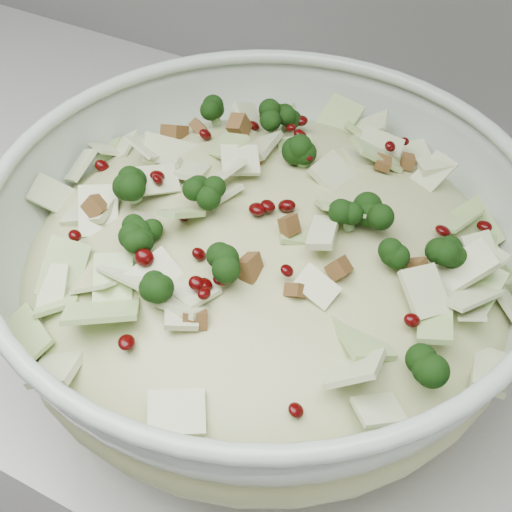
{
  "coord_description": "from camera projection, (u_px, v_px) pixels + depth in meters",
  "views": [
    {
      "loc": [
        0.33,
        1.26,
        1.39
      ],
      "look_at": [
        0.16,
        1.58,
        1.02
      ],
      "focal_mm": 50.0,
      "sensor_mm": 36.0,
      "label": 1
    }
  ],
  "objects": [
    {
      "name": "counter",
      "position": [
        199.0,
        441.0,
        1.05
      ],
      "size": [
        3.6,
        0.6,
        0.9
      ],
      "primitive_type": "cube",
      "color": "#B6B6B1",
      "rests_on": "floor"
    },
    {
      "name": "salad",
      "position": [
        265.0,
        248.0,
        0.54
      ],
      "size": [
        0.39,
        0.39,
        0.17
      ],
      "rotation": [
        0.0,
        0.0,
        0.02
      ],
      "color": "#B6BA7F",
      "rests_on": "mixing_bowl"
    },
    {
      "name": "mixing_bowl",
      "position": [
        265.0,
        272.0,
        0.56
      ],
      "size": [
        0.47,
        0.47,
        0.16
      ],
      "rotation": [
        0.0,
        0.0,
        0.17
      ],
      "color": "#ACBEAF",
      "rests_on": "counter"
    }
  ]
}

